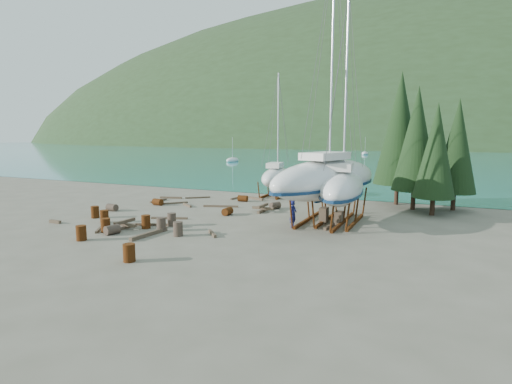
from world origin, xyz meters
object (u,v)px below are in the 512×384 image
at_px(large_sailboat_near, 327,179).
at_px(small_sailboat_shore, 276,177).
at_px(large_sailboat_far, 341,186).
at_px(worker, 293,214).

bearing_deg(large_sailboat_near, small_sailboat_shore, 144.98).
relative_size(large_sailboat_far, worker, 8.72).
relative_size(large_sailboat_far, small_sailboat_shore, 1.30).
relative_size(large_sailboat_near, worker, 10.51).
bearing_deg(small_sailboat_shore, large_sailboat_near, -60.32).
xyz_separation_m(large_sailboat_far, small_sailboat_shore, (-8.66, 9.46, -0.59)).
bearing_deg(small_sailboat_shore, worker, -72.25).
height_order(large_sailboat_far, worker, large_sailboat_far).
bearing_deg(worker, large_sailboat_far, -38.29).
distance_m(small_sailboat_shore, worker, 13.76).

